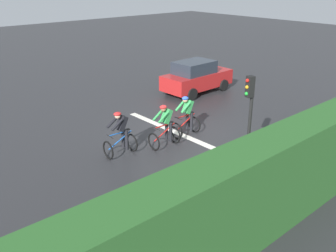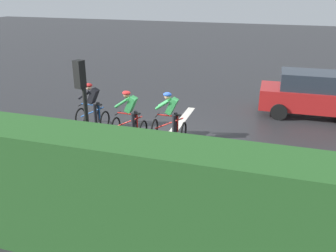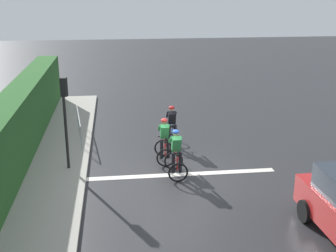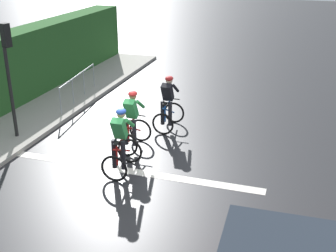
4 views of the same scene
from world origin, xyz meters
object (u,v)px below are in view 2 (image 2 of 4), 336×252
cyclist_lead (92,107)px  cyclist_second (130,116)px  car_red (312,95)px  cyclist_mid (170,118)px  traffic_light_near_crossing (84,108)px

cyclist_lead → cyclist_second: bearing=-106.5°
cyclist_second → car_red: 7.32m
cyclist_lead → car_red: 8.51m
cyclist_lead → cyclist_second: same height
cyclist_lead → cyclist_mid: 3.02m
cyclist_second → traffic_light_near_crossing: (-3.45, -0.36, 1.43)m
cyclist_second → cyclist_mid: (0.24, -1.34, 0.00)m
cyclist_lead → car_red: car_red is taller
cyclist_second → traffic_light_near_crossing: size_ratio=0.50×
cyclist_second → car_red: size_ratio=0.40×
cyclist_lead → traffic_light_near_crossing: bearing=-152.8°
cyclist_second → cyclist_mid: bearing=-79.8°
cyclist_mid → car_red: (4.01, -4.62, 0.08)m
cyclist_lead → traffic_light_near_crossing: size_ratio=0.50×
cyclist_lead → car_red: size_ratio=0.40×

